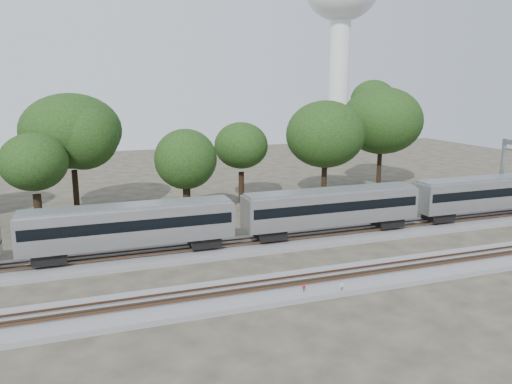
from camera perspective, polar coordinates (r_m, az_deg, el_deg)
ground at (r=39.68m, az=-1.82°, el=-9.39°), size 160.00×160.00×0.00m
track_far at (r=45.02m, az=-4.16°, el=-6.48°), size 160.00×5.00×0.73m
track_near at (r=36.10m, az=0.14°, el=-11.29°), size 160.00×5.00×0.73m
train at (r=59.37m, az=25.06°, el=-0.02°), size 128.55×3.13×4.62m
switch_stand_red at (r=35.62m, az=5.48°, el=-11.05°), size 0.28×0.10×0.89m
switch_stand_white at (r=36.12m, az=9.78°, el=-10.76°), size 0.30×0.11×0.97m
switch_lever at (r=36.97m, az=8.64°, el=-10.95°), size 0.55×0.39×0.30m
water_tower at (r=97.97m, az=9.71°, el=19.61°), size 13.42×13.42×37.14m
tree_2 at (r=53.87m, az=-24.07°, el=3.13°), size 7.23×7.23×10.20m
tree_3 at (r=59.43m, az=-20.36°, el=6.53°), size 9.68×9.68×13.65m
tree_4 at (r=54.66m, az=-8.04°, el=3.71°), size 6.78×6.78×9.56m
tree_5 at (r=61.68m, az=-1.71°, el=5.32°), size 7.35×7.35×10.37m
tree_6 at (r=64.60m, az=7.94°, el=6.54°), size 8.51×8.51×11.99m
tree_7 at (r=73.39m, az=14.16°, el=7.91°), size 9.74×9.74×13.73m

